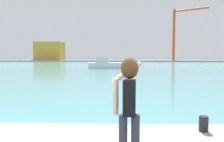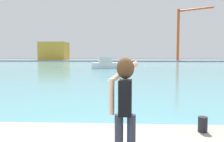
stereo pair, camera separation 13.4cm
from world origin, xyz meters
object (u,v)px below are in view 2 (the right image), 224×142
at_px(warehouse_left, 54,51).
at_px(port_crane, 182,29).
at_px(person_photographer, 125,99).
at_px(harbor_bollard, 203,124).
at_px(boat_moored, 109,64).

relative_size(warehouse_left, port_crane, 0.56).
distance_m(person_photographer, harbor_bollard, 2.60).
xyz_separation_m(person_photographer, port_crane, (22.83, 85.61, 10.82)).
height_order(person_photographer, harbor_bollard, person_photographer).
xyz_separation_m(harbor_bollard, boat_moored, (-4.45, 36.02, -0.08)).
bearing_deg(boat_moored, port_crane, 51.83).
distance_m(person_photographer, boat_moored, 37.75).
bearing_deg(warehouse_left, boat_moored, -63.84).
height_order(person_photographer, boat_moored, person_photographer).
xyz_separation_m(harbor_bollard, port_crane, (21.01, 83.99, 11.71)).
distance_m(harbor_bollard, boat_moored, 36.29).
height_order(harbor_bollard, warehouse_left, warehouse_left).
relative_size(harbor_bollard, warehouse_left, 0.03).
height_order(boat_moored, warehouse_left, warehouse_left).
relative_size(person_photographer, harbor_bollard, 4.93).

